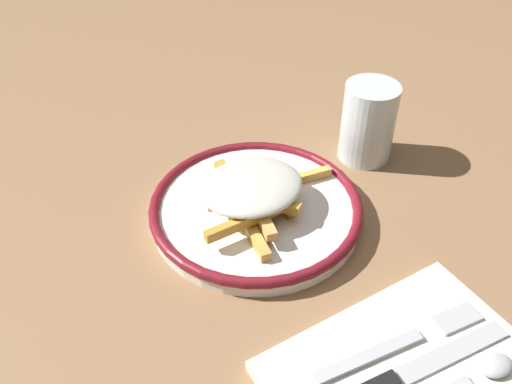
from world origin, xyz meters
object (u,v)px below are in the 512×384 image
Objects in this scene: spoon at (466,381)px; knife at (392,380)px; fork at (400,343)px; plate at (256,209)px; water_glass at (368,122)px; napkin at (408,377)px; fries_heap at (251,190)px.

knife is at bearing -120.11° from spoon.
plate is at bearing -173.50° from fork.
knife is 2.02× the size of water_glass.
plate is 0.25m from knife.
napkin is at bearing -24.16° from fork.
napkin is 0.34m from water_glass.
napkin is 1.32× the size of fork.
spoon reaches higher than napkin.
water_glass is (-0.04, 0.19, 0.01)m from fries_heap.
napkin is 2.23× the size of water_glass.
water_glass is (-0.04, 0.19, 0.04)m from plate.
water_glass is (-0.29, 0.17, 0.05)m from napkin.
napkin is at bearing 4.11° from fries_heap.
plate is at bearing 63.47° from fries_heap.
plate is 1.17× the size of knife.
fries_heap is 0.19m from water_glass.
knife is at bearing -92.99° from napkin.
water_glass is at bearing 156.68° from spoon.
water_glass reaches higher than napkin.
knife is at bearing -33.59° from water_glass.
fries_heap is at bearing -172.35° from fork.
knife is at bearing -1.27° from plate.
water_glass is at bearing 101.53° from plate.
water_glass is (-0.26, 0.16, 0.04)m from fork.
knife is 1.38× the size of spoon.
spoon is at bearing 59.89° from knife.
water_glass reaches higher than plate.
napkin is (0.25, 0.01, -0.01)m from plate.
fries_heap is 1.24× the size of spoon.
plate reaches higher than napkin.
knife is (0.25, -0.00, -0.03)m from fries_heap.
plate is 0.23m from fork.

